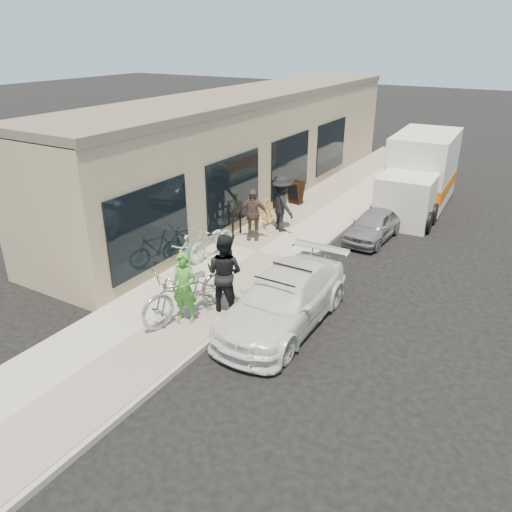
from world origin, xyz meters
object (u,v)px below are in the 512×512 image
at_px(bike_rack, 237,220).
at_px(bystander_b, 252,214).
at_px(sandwich_board, 295,193).
at_px(tandem_bike, 188,291).
at_px(cruiser_bike_c, 263,215).
at_px(sedan_white, 284,299).
at_px(cruiser_bike_b, 212,241).
at_px(woman_rider, 185,288).
at_px(moving_truck, 419,176).
at_px(bystander_a, 282,204).
at_px(sedan_silver, 374,225).
at_px(cruiser_bike_a, 185,256).
at_px(man_standing, 224,273).

height_order(bike_rack, bystander_b, bystander_b).
bearing_deg(bystander_b, sandwich_board, 71.97).
relative_size(tandem_bike, cruiser_bike_c, 1.58).
distance_m(sedan_white, cruiser_bike_b, 4.02).
bearing_deg(woman_rider, tandem_bike, 99.53).
distance_m(sandwich_board, cruiser_bike_c, 2.95).
height_order(moving_truck, woman_rider, moving_truck).
bearing_deg(bystander_a, moving_truck, -89.10).
bearing_deg(cruiser_bike_b, cruiser_bike_c, 92.47).
relative_size(sandwich_board, tandem_bike, 0.35).
height_order(sandwich_board, sedan_silver, sandwich_board).
bearing_deg(tandem_bike, moving_truck, 92.87).
relative_size(bike_rack, cruiser_bike_c, 0.58).
bearing_deg(cruiser_bike_a, sandwich_board, 68.02).
xyz_separation_m(tandem_bike, cruiser_bike_a, (-1.51, 1.79, -0.16)).
xyz_separation_m(bike_rack, bystander_a, (0.98, 1.26, 0.37)).
distance_m(sedan_silver, cruiser_bike_b, 5.42).
distance_m(tandem_bike, bystander_a, 6.11).
bearing_deg(sandwich_board, sedan_white, -56.16).
bearing_deg(sandwich_board, bike_rack, -82.42).
height_order(tandem_bike, cruiser_bike_b, tandem_bike).
relative_size(man_standing, bystander_a, 1.04).
relative_size(moving_truck, tandem_bike, 2.29).
xyz_separation_m(sedan_white, man_standing, (-1.40, -0.35, 0.47)).
xyz_separation_m(sedan_white, cruiser_bike_a, (-3.46, 0.73, 0.01)).
bearing_deg(bystander_a, sedan_white, 150.10).
bearing_deg(woman_rider, cruiser_bike_c, 92.93).
bearing_deg(sedan_silver, cruiser_bike_c, -156.54).
bearing_deg(cruiser_bike_c, cruiser_bike_b, -85.19).
relative_size(sedan_silver, tandem_bike, 1.16).
xyz_separation_m(bike_rack, woman_rider, (1.82, -4.98, 0.29)).
bearing_deg(man_standing, cruiser_bike_c, -72.98).
bearing_deg(tandem_bike, bike_rack, 124.71).
bearing_deg(bystander_a, sandwich_board, -40.98).
relative_size(sedan_white, cruiser_bike_b, 2.34).
relative_size(cruiser_bike_a, bystander_a, 0.90).
bearing_deg(cruiser_bike_c, woman_rider, -69.59).
xyz_separation_m(moving_truck, tandem_bike, (-2.36, -11.37, -0.42)).
relative_size(sedan_white, woman_rider, 2.62).
height_order(sedan_silver, moving_truck, moving_truck).
xyz_separation_m(cruiser_bike_c, bystander_a, (0.64, 0.15, 0.45)).
xyz_separation_m(sandwich_board, cruiser_bike_a, (0.15, -7.06, 0.05)).
relative_size(bike_rack, woman_rider, 0.54).
bearing_deg(sedan_silver, bystander_b, -141.63).
height_order(man_standing, cruiser_bike_a, man_standing).
xyz_separation_m(cruiser_bike_c, bystander_b, (0.21, -1.01, 0.35)).
relative_size(cruiser_bike_a, bystander_b, 1.00).
height_order(woman_rider, cruiser_bike_b, woman_rider).
height_order(cruiser_bike_a, bystander_a, bystander_a).
bearing_deg(bystander_b, sedan_white, -74.98).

